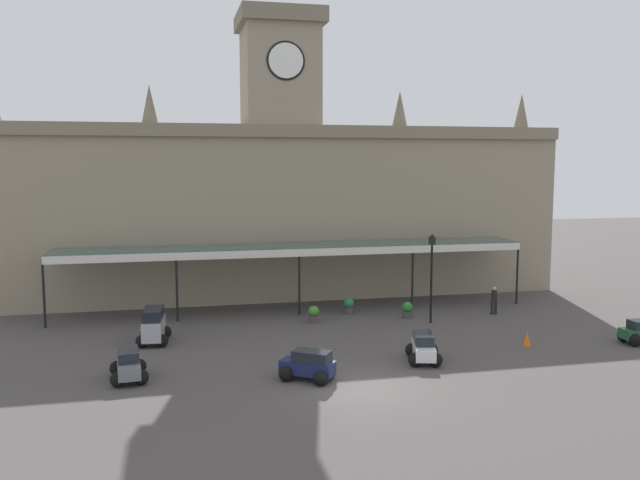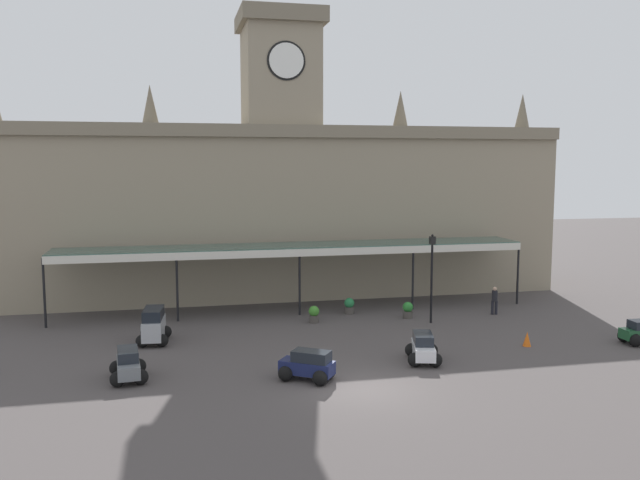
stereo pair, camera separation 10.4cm
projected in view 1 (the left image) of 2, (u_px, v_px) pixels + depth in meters
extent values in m
plane|color=#4A4443|center=(362.00, 389.00, 26.51)|extent=(140.00, 140.00, 0.00)
cube|color=gray|center=(281.00, 211.00, 45.17)|extent=(37.75, 6.03, 11.41)
cube|color=gray|center=(288.00, 131.00, 41.48)|extent=(37.75, 0.30, 0.80)
cube|color=gray|center=(280.00, 78.00, 44.12)|extent=(4.80, 4.80, 6.48)
cube|color=#766C59|center=(279.00, 20.00, 43.69)|extent=(5.50, 5.50, 1.00)
cylinder|color=white|center=(286.00, 61.00, 41.65)|extent=(2.20, 0.12, 2.20)
cylinder|color=black|center=(286.00, 61.00, 41.69)|extent=(2.46, 0.06, 2.46)
cone|color=#6E6554|center=(149.00, 105.00, 42.49)|extent=(1.10, 1.10, 2.60)
cone|color=#6E6554|center=(400.00, 110.00, 46.21)|extent=(1.10, 1.10, 2.60)
cone|color=#6E6554|center=(521.00, 112.00, 48.27)|extent=(1.10, 1.10, 2.60)
cube|color=#38564C|center=(295.00, 246.00, 40.32)|extent=(28.42, 3.20, 0.16)
cube|color=silver|center=(300.00, 253.00, 38.79)|extent=(28.42, 0.12, 0.44)
cylinder|color=black|center=(44.00, 293.00, 36.03)|extent=(0.14, 0.14, 3.88)
cylinder|color=black|center=(177.00, 288.00, 37.59)|extent=(0.14, 0.14, 3.88)
cylinder|color=black|center=(299.00, 283.00, 39.15)|extent=(0.14, 0.14, 3.88)
cylinder|color=black|center=(412.00, 278.00, 40.71)|extent=(0.14, 0.14, 3.88)
cylinder|color=black|center=(517.00, 274.00, 42.27)|extent=(0.14, 0.14, 3.88)
sphere|color=black|center=(623.00, 335.00, 33.46)|extent=(0.64, 0.64, 0.64)
sphere|color=black|center=(635.00, 340.00, 32.60)|extent=(0.64, 0.64, 0.64)
cube|color=silver|center=(423.00, 350.00, 30.07)|extent=(1.47, 2.41, 0.55)
cube|color=#1E232B|center=(423.00, 338.00, 30.21)|extent=(1.21, 1.71, 0.45)
sphere|color=black|center=(435.00, 360.00, 29.31)|extent=(0.64, 0.64, 0.64)
sphere|color=black|center=(415.00, 360.00, 29.35)|extent=(0.64, 0.64, 0.64)
sphere|color=black|center=(431.00, 350.00, 30.84)|extent=(0.64, 0.64, 0.64)
sphere|color=black|center=(412.00, 350.00, 30.88)|extent=(0.64, 0.64, 0.64)
cube|color=#B2B5BA|center=(154.00, 328.00, 33.21)|extent=(1.17, 2.48, 0.95)
cube|color=#1E232B|center=(153.00, 314.00, 33.08)|extent=(1.07, 1.97, 0.55)
sphere|color=black|center=(147.00, 333.00, 34.04)|extent=(0.64, 0.64, 0.64)
sphere|color=black|center=(165.00, 332.00, 34.16)|extent=(0.64, 0.64, 0.64)
sphere|color=black|center=(142.00, 341.00, 32.36)|extent=(0.64, 0.64, 0.64)
sphere|color=black|center=(162.00, 341.00, 32.49)|extent=(0.64, 0.64, 0.64)
cube|color=slate|center=(129.00, 367.00, 27.52)|extent=(1.11, 2.33, 0.55)
cube|color=#1E232B|center=(128.00, 354.00, 27.66)|extent=(0.97, 1.62, 0.45)
sphere|color=black|center=(141.00, 377.00, 26.96)|extent=(0.64, 0.64, 0.64)
sphere|color=black|center=(118.00, 379.00, 26.68)|extent=(0.64, 0.64, 0.64)
sphere|color=black|center=(139.00, 366.00, 28.42)|extent=(0.64, 0.64, 0.64)
sphere|color=black|center=(117.00, 368.00, 28.14)|extent=(0.64, 0.64, 0.64)
cube|color=#19214C|center=(307.00, 367.00, 27.53)|extent=(2.37, 2.01, 0.55)
cube|color=#1E232B|center=(312.00, 356.00, 27.40)|extent=(1.75, 1.56, 0.45)
sphere|color=black|center=(286.00, 374.00, 27.42)|extent=(0.64, 0.64, 0.64)
sphere|color=black|center=(295.00, 367.00, 28.25)|extent=(0.64, 0.64, 0.64)
sphere|color=black|center=(321.00, 378.00, 26.86)|extent=(0.64, 0.64, 0.64)
sphere|color=black|center=(329.00, 371.00, 27.69)|extent=(0.64, 0.64, 0.64)
cylinder|color=black|center=(496.00, 308.00, 39.50)|extent=(0.17, 0.17, 0.82)
cylinder|color=black|center=(492.00, 307.00, 39.51)|extent=(0.17, 0.17, 0.82)
cylinder|color=black|center=(494.00, 296.00, 39.42)|extent=(0.34, 0.34, 0.62)
sphere|color=tan|center=(494.00, 289.00, 39.37)|extent=(0.23, 0.23, 0.23)
cylinder|color=black|center=(431.00, 284.00, 37.17)|extent=(0.13, 0.13, 4.49)
cube|color=black|center=(432.00, 240.00, 36.89)|extent=(0.30, 0.30, 0.44)
sphere|color=black|center=(432.00, 235.00, 36.85)|extent=(0.14, 0.14, 0.14)
cone|color=orange|center=(527.00, 339.00, 32.67)|extent=(0.40, 0.40, 0.73)
cylinder|color=#47423D|center=(407.00, 315.00, 38.55)|extent=(0.56, 0.56, 0.42)
sphere|color=#2B7D30|center=(408.00, 307.00, 38.49)|extent=(0.60, 0.60, 0.60)
cylinder|color=#47423D|center=(314.00, 319.00, 37.46)|extent=(0.56, 0.56, 0.42)
sphere|color=#3D852B|center=(314.00, 311.00, 37.41)|extent=(0.60, 0.60, 0.60)
cylinder|color=#47423D|center=(349.00, 310.00, 39.67)|extent=(0.56, 0.56, 0.42)
sphere|color=#257640|center=(349.00, 303.00, 39.62)|extent=(0.60, 0.60, 0.60)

